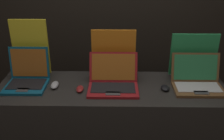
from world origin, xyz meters
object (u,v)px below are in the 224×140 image
object	(u,v)px
laptop_front	(27,77)
mouse_back	(165,88)
promo_stand_middle	(114,54)
mouse_front	(55,85)
promo_stand_front	(31,49)
laptop_back	(197,80)
promo_stand_back	(193,57)
mouse_middle	(80,89)
laptop_middle	(113,81)

from	to	relation	value
laptop_front	mouse_back	bearing A→B (deg)	-3.80
promo_stand_middle	laptop_front	bearing A→B (deg)	-165.41
mouse_front	promo_stand_front	bearing A→B (deg)	136.15
mouse_front	laptop_back	xyz separation A→B (m)	(1.14, 0.02, 0.04)
promo_stand_middle	promo_stand_back	size ratio (longest dim) A/B	1.06
promo_stand_back	mouse_middle	bearing A→B (deg)	-164.35
mouse_back	laptop_back	bearing A→B (deg)	10.37
mouse_front	laptop_back	distance (m)	1.14
mouse_front	mouse_back	distance (m)	0.88
mouse_front	mouse_middle	bearing A→B (deg)	-14.62
laptop_middle	promo_stand_middle	world-z (taller)	promo_stand_middle
mouse_back	promo_stand_middle	bearing A→B (deg)	148.10
promo_stand_front	laptop_front	bearing A→B (deg)	-90.00
promo_stand_back	promo_stand_front	bearing A→B (deg)	179.40
mouse_middle	mouse_back	world-z (taller)	same
promo_stand_middle	laptop_back	distance (m)	0.71
laptop_front	mouse_front	xyz separation A→B (m)	(0.23, -0.05, -0.05)
promo_stand_front	promo_stand_back	distance (m)	1.37
promo_stand_front	laptop_middle	size ratio (longest dim) A/B	1.27
promo_stand_middle	laptop_back	size ratio (longest dim) A/B	1.06
laptop_front	promo_stand_middle	bearing A→B (deg)	14.59
mouse_middle	promo_stand_middle	distance (m)	0.43
mouse_middle	laptop_front	bearing A→B (deg)	166.83
promo_stand_front	laptop_middle	world-z (taller)	promo_stand_front
laptop_middle	mouse_back	distance (m)	0.41
mouse_front	promo_stand_back	world-z (taller)	promo_stand_back
laptop_middle	mouse_back	world-z (taller)	laptop_middle
mouse_front	mouse_back	xyz separation A→B (m)	(0.88, -0.03, -0.00)
mouse_middle	laptop_back	xyz separation A→B (m)	(0.93, 0.08, 0.04)
promo_stand_front	promo_stand_back	bearing A→B (deg)	-0.60
promo_stand_middle	mouse_front	bearing A→B (deg)	-153.93
laptop_back	laptop_front	bearing A→B (deg)	178.90
laptop_middle	laptop_back	bearing A→B (deg)	1.25
promo_stand_front	mouse_middle	size ratio (longest dim) A/B	4.73
mouse_middle	laptop_back	bearing A→B (deg)	4.69
mouse_middle	laptop_back	distance (m)	0.93
mouse_front	promo_stand_front	distance (m)	0.39
mouse_front	mouse_back	world-z (taller)	mouse_front
laptop_back	promo_stand_back	size ratio (longest dim) A/B	1.00
mouse_front	mouse_middle	distance (m)	0.22
promo_stand_front	promo_stand_middle	xyz separation A→B (m)	(0.70, 0.01, -0.04)
laptop_middle	laptop_back	world-z (taller)	laptop_back
promo_stand_front	mouse_middle	xyz separation A→B (m)	(0.44, -0.27, -0.22)
mouse_front	laptop_back	bearing A→B (deg)	1.09
laptop_front	mouse_front	bearing A→B (deg)	-11.82
mouse_middle	laptop_back	world-z (taller)	laptop_back
laptop_middle	promo_stand_middle	distance (m)	0.26
laptop_middle	laptop_back	size ratio (longest dim) A/B	1.01
promo_stand_middle	mouse_back	world-z (taller)	promo_stand_middle
promo_stand_middle	laptop_back	bearing A→B (deg)	-17.26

